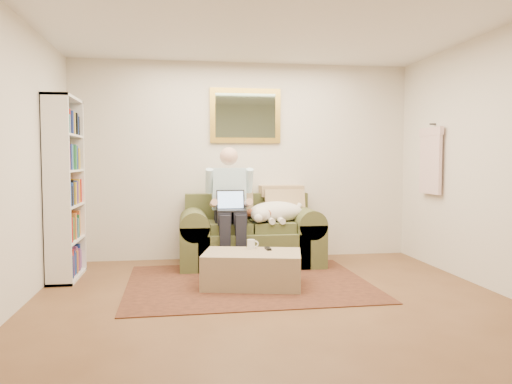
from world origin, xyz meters
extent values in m
cube|color=brown|center=(0.00, 0.00, 0.00)|extent=(4.50, 5.00, 0.01)
cube|color=white|center=(0.00, 0.00, 2.60)|extent=(4.50, 5.00, 0.01)
cube|color=beige|center=(0.00, 2.50, 1.30)|extent=(4.50, 0.01, 2.60)
cube|color=#331C14|center=(-0.13, 1.07, 0.01)|extent=(2.57, 2.07, 0.01)
cube|color=#5F6736|center=(0.02, 1.99, 0.22)|extent=(1.33, 0.85, 0.43)
cube|color=#5F6736|center=(0.02, 2.36, 0.65)|extent=(1.61, 0.19, 0.44)
cube|color=#5F6736|center=(-0.68, 1.99, 0.27)|extent=(0.35, 0.85, 0.89)
cube|color=#5F6736|center=(0.72, 1.99, 0.27)|extent=(0.35, 0.85, 0.89)
cube|color=#5F6736|center=(-0.24, 1.94, 0.49)|extent=(0.50, 0.57, 0.12)
cube|color=#5F6736|center=(0.28, 1.94, 0.49)|extent=(0.50, 0.57, 0.12)
cube|color=black|center=(-0.24, 1.74, 0.72)|extent=(0.34, 0.24, 0.02)
cube|color=black|center=(-0.24, 1.86, 0.83)|extent=(0.34, 0.06, 0.23)
cube|color=#99BFF2|center=(-0.24, 1.85, 0.83)|extent=(0.31, 0.05, 0.20)
cube|color=tan|center=(-0.11, 0.93, 0.18)|extent=(1.11, 0.83, 0.36)
cylinder|color=white|center=(-0.10, 1.12, 0.41)|extent=(0.08, 0.08, 0.10)
cube|color=black|center=(0.08, 1.05, 0.37)|extent=(0.05, 0.15, 0.02)
cube|color=gold|center=(0.02, 2.48, 1.90)|extent=(0.94, 0.04, 0.72)
cube|color=gray|center=(0.02, 2.46, 1.90)|extent=(0.80, 0.01, 0.58)
camera|label=1|loc=(-0.82, -4.13, 1.31)|focal=35.00mm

